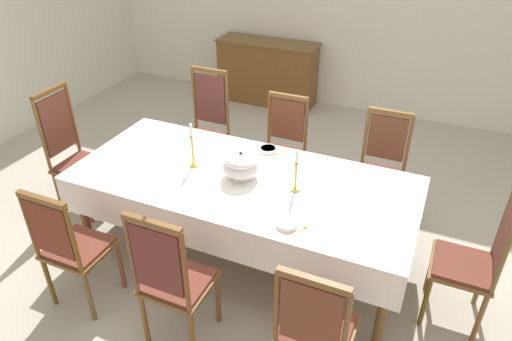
{
  "coord_description": "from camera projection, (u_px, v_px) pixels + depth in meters",
  "views": [
    {
      "loc": [
        1.35,
        -3.06,
        2.77
      ],
      "look_at": [
        0.12,
        -0.25,
        0.88
      ],
      "focal_mm": 32.57,
      "sensor_mm": 36.0,
      "label": 1
    }
  ],
  "objects": [
    {
      "name": "ground",
      "position": [
        255.0,
        237.0,
        4.31
      ],
      "size": [
        7.26,
        6.41,
        0.04
      ],
      "primitive_type": "cube",
      "color": "#B1AA99"
    },
    {
      "name": "dining_table",
      "position": [
        242.0,
        185.0,
        3.72
      ],
      "size": [
        2.72,
        1.19,
        0.78
      ],
      "color": "brown",
      "rests_on": "ground"
    },
    {
      "name": "tablecloth",
      "position": [
        242.0,
        184.0,
        3.72
      ],
      "size": [
        2.74,
        1.21,
        0.31
      ],
      "color": "white",
      "rests_on": "dining_table"
    },
    {
      "name": "chair_south_a",
      "position": [
        71.0,
        246.0,
        3.34
      ],
      "size": [
        0.44,
        0.42,
        1.06
      ],
      "color": "brown",
      "rests_on": "ground"
    },
    {
      "name": "chair_north_a",
      "position": [
        206.0,
        127.0,
        4.88
      ],
      "size": [
        0.44,
        0.42,
        1.2
      ],
      "rotation": [
        0.0,
        0.0,
        3.14
      ],
      "color": "brown",
      "rests_on": "ground"
    },
    {
      "name": "chair_south_b",
      "position": [
        172.0,
        278.0,
        3.02
      ],
      "size": [
        0.44,
        0.42,
        1.14
      ],
      "color": "brown",
      "rests_on": "ground"
    },
    {
      "name": "chair_north_b",
      "position": [
        282.0,
        147.0,
        4.6
      ],
      "size": [
        0.44,
        0.42,
        1.06
      ],
      "rotation": [
        0.0,
        0.0,
        3.14
      ],
      "color": "brown",
      "rests_on": "ground"
    },
    {
      "name": "chair_south_c",
      "position": [
        315.0,
        329.0,
        2.7
      ],
      "size": [
        0.44,
        0.42,
        1.08
      ],
      "color": "brown",
      "rests_on": "ground"
    },
    {
      "name": "chair_north_c",
      "position": [
        381.0,
        167.0,
        4.26
      ],
      "size": [
        0.44,
        0.42,
        1.07
      ],
      "rotation": [
        0.0,
        0.0,
        3.14
      ],
      "color": "brown",
      "rests_on": "ground"
    },
    {
      "name": "chair_head_west",
      "position": [
        73.0,
        152.0,
        4.39
      ],
      "size": [
        0.42,
        0.44,
        1.23
      ],
      "rotation": [
        0.0,
        0.0,
        -1.57
      ],
      "color": "brown",
      "rests_on": "ground"
    },
    {
      "name": "chair_head_east",
      "position": [
        475.0,
        259.0,
        3.19
      ],
      "size": [
        0.42,
        0.44,
        1.1
      ],
      "rotation": [
        0.0,
        0.0,
        1.57
      ],
      "color": "brown",
      "rests_on": "ground"
    },
    {
      "name": "soup_tureen",
      "position": [
        241.0,
        165.0,
        3.63
      ],
      "size": [
        0.29,
        0.29,
        0.23
      ],
      "color": "white",
      "rests_on": "tablecloth"
    },
    {
      "name": "candlestick_west",
      "position": [
        192.0,
        149.0,
        3.76
      ],
      "size": [
        0.07,
        0.07,
        0.38
      ],
      "color": "gold",
      "rests_on": "tablecloth"
    },
    {
      "name": "candlestick_east",
      "position": [
        296.0,
        174.0,
        3.46
      ],
      "size": [
        0.07,
        0.07,
        0.35
      ],
      "color": "gold",
      "rests_on": "tablecloth"
    },
    {
      "name": "bowl_near_left",
      "position": [
        287.0,
        224.0,
        3.15
      ],
      "size": [
        0.15,
        0.15,
        0.03
      ],
      "color": "white",
      "rests_on": "tablecloth"
    },
    {
      "name": "bowl_near_right",
      "position": [
        268.0,
        149.0,
        4.04
      ],
      "size": [
        0.16,
        0.16,
        0.03
      ],
      "color": "white",
      "rests_on": "tablecloth"
    },
    {
      "name": "spoon_primary",
      "position": [
        304.0,
        228.0,
        3.14
      ],
      "size": [
        0.07,
        0.17,
        0.01
      ],
      "rotation": [
        0.0,
        0.0,
        -0.29
      ],
      "color": "gold",
      "rests_on": "tablecloth"
    },
    {
      "name": "spoon_secondary",
      "position": [
        281.0,
        152.0,
        4.03
      ],
      "size": [
        0.04,
        0.18,
        0.01
      ],
      "rotation": [
        0.0,
        0.0,
        -0.15
      ],
      "color": "gold",
      "rests_on": "tablecloth"
    },
    {
      "name": "sideboard",
      "position": [
        267.0,
        72.0,
        6.72
      ],
      "size": [
        1.44,
        0.48,
        0.9
      ],
      "rotation": [
        0.0,
        0.0,
        3.14
      ],
      "color": "brown",
      "rests_on": "ground"
    }
  ]
}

